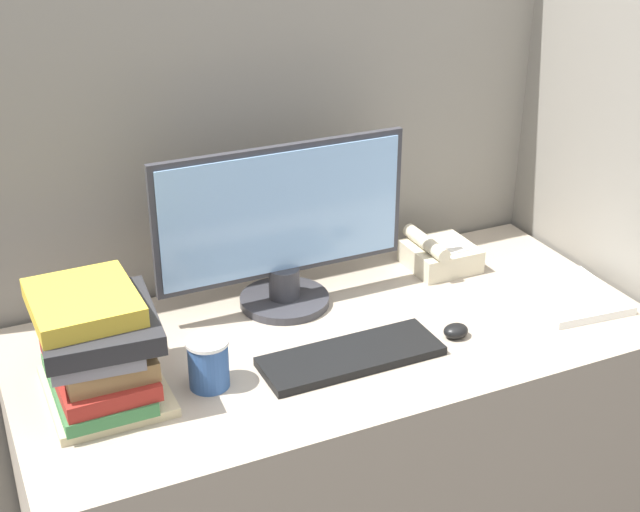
% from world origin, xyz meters
% --- Properties ---
extents(cubicle_panel_rear, '(1.87, 0.04, 1.74)m').
position_xyz_m(cubicle_panel_rear, '(0.00, 0.73, 0.87)').
color(cubicle_panel_rear, gray).
rests_on(cubicle_panel_rear, ground_plane).
extents(cubicle_panel_right, '(0.04, 0.76, 1.74)m').
position_xyz_m(cubicle_panel_right, '(0.77, 0.38, 0.87)').
color(cubicle_panel_right, gray).
rests_on(cubicle_panel_right, ground_plane).
extents(desk, '(1.47, 0.70, 0.73)m').
position_xyz_m(desk, '(0.00, 0.35, 0.36)').
color(desk, tan).
rests_on(desk, ground_plane).
extents(monitor, '(0.62, 0.22, 0.41)m').
position_xyz_m(monitor, '(-0.06, 0.53, 0.92)').
color(monitor, '#333338').
rests_on(monitor, desk).
extents(keyboard, '(0.40, 0.14, 0.02)m').
position_xyz_m(keyboard, '(-0.02, 0.23, 0.74)').
color(keyboard, black).
rests_on(keyboard, desk).
extents(mouse, '(0.06, 0.05, 0.03)m').
position_xyz_m(mouse, '(0.24, 0.22, 0.74)').
color(mouse, black).
rests_on(mouse, desk).
extents(coffee_cup, '(0.09, 0.09, 0.11)m').
position_xyz_m(coffee_cup, '(-0.34, 0.27, 0.78)').
color(coffee_cup, '#335999').
rests_on(coffee_cup, desk).
extents(book_stack, '(0.24, 0.30, 0.23)m').
position_xyz_m(book_stack, '(-0.55, 0.33, 0.84)').
color(book_stack, '#C6B78C').
rests_on(book_stack, desk).
extents(desk_telephone, '(0.17, 0.18, 0.10)m').
position_xyz_m(desk_telephone, '(0.39, 0.54, 0.76)').
color(desk_telephone, beige).
rests_on(desk_telephone, desk).
extents(paper_pile, '(0.24, 0.25, 0.02)m').
position_xyz_m(paper_pile, '(0.59, 0.25, 0.74)').
color(paper_pile, white).
rests_on(paper_pile, desk).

